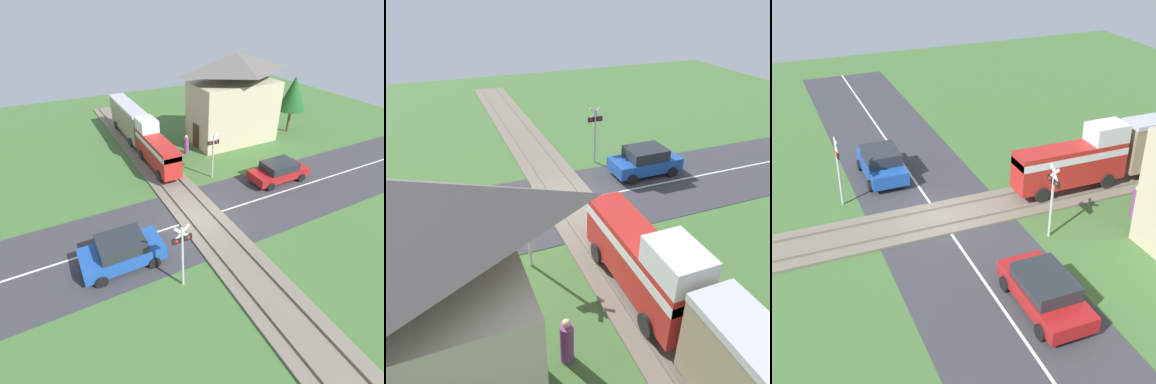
% 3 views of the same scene
% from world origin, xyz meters
% --- Properties ---
extents(ground_plane, '(60.00, 60.00, 0.00)m').
position_xyz_m(ground_plane, '(0.00, 0.00, 0.00)').
color(ground_plane, '#426B33').
extents(road_surface, '(48.00, 6.40, 0.02)m').
position_xyz_m(road_surface, '(0.00, 0.00, 0.01)').
color(road_surface, '#38383D').
rests_on(road_surface, ground_plane).
extents(track_bed, '(2.80, 48.00, 0.24)m').
position_xyz_m(track_bed, '(0.00, 0.00, 0.07)').
color(track_bed, '#756B5B').
rests_on(track_bed, ground_plane).
extents(train, '(1.58, 13.60, 3.18)m').
position_xyz_m(train, '(0.00, 10.84, 1.87)').
color(train, red).
rests_on(train, track_bed).
extents(car_near_crossing, '(3.93, 2.06, 1.60)m').
position_xyz_m(car_near_crossing, '(-5.12, -1.44, 0.83)').
color(car_near_crossing, '#1E4CA8').
rests_on(car_near_crossing, ground_plane).
extents(car_far_side, '(4.23, 2.02, 1.43)m').
position_xyz_m(car_far_side, '(7.06, 1.44, 0.76)').
color(car_far_side, '#A81919').
rests_on(car_far_side, ground_plane).
extents(crossing_signal_west_approach, '(0.90, 0.18, 3.45)m').
position_xyz_m(crossing_signal_west_approach, '(-3.08, -3.94, 2.19)').
color(crossing_signal_west_approach, '#B7B7B7').
rests_on(crossing_signal_west_approach, ground_plane).
extents(crossing_signal_east_approach, '(0.90, 0.18, 3.45)m').
position_xyz_m(crossing_signal_east_approach, '(3.08, 3.94, 2.19)').
color(crossing_signal_east_approach, '#B7B7B7').
rests_on(crossing_signal_east_approach, ground_plane).
extents(pedestrian_by_station, '(0.40, 0.40, 1.63)m').
position_xyz_m(pedestrian_by_station, '(3.19, 8.41, 0.74)').
color(pedestrian_by_station, '#7F3D84').
rests_on(pedestrian_by_station, ground_plane).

